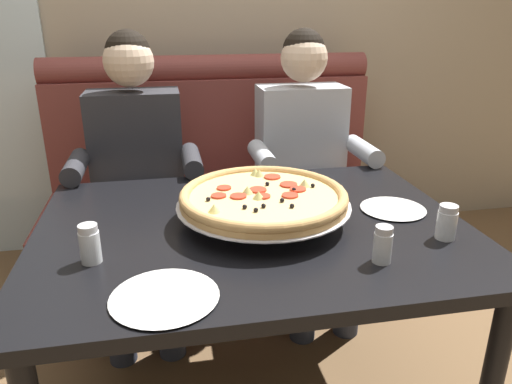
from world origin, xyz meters
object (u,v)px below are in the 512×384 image
Objects in this scene: shaker_pepper_flakes at (446,224)px; plate_near_left at (393,207)px; booth_bench at (219,204)px; pizza at (264,198)px; plate_near_right at (164,295)px; diner_left at (137,167)px; shaker_parmesan at (90,246)px; diner_right at (306,158)px; shaker_oregano at (382,247)px; dining_table at (253,246)px; patio_chair at (31,130)px.

shaker_pepper_flakes is 0.48× the size of plate_near_left.
booth_bench is 3.11× the size of pizza.
shaker_pepper_flakes is 0.41× the size of plate_near_right.
plate_near_right is at bearing -84.56° from diner_left.
shaker_parmesan is 0.50× the size of plate_near_left.
diner_left is at bearing 121.39° from pizza.
diner_right reaches higher than shaker_pepper_flakes.
shaker_pepper_flakes is at bearing 21.56° from shaker_oregano.
diner_right is (0.38, -0.27, 0.31)m from booth_bench.
patio_chair is at bearing 117.20° from dining_table.
dining_table is 1.04× the size of diner_right.
dining_table is at bearing -177.25° from plate_near_left.
patio_chair reaches higher than dining_table.
plate_near_right is (-0.31, -0.38, -0.07)m from pizza.
dining_table is 1.54× the size of patio_chair.
shaker_pepper_flakes is at bearing -76.86° from plate_near_left.
diner_left is 5.00× the size of plate_near_right.
pizza is at bearing 50.72° from plate_near_right.
diner_right is 0.77m from pizza.
shaker_pepper_flakes reaches higher than plate_near_right.
plate_near_right is 2.89m from patio_chair.
diner_left is at bearing 141.79° from plate_near_left.
dining_table is 12.39× the size of shaker_parmesan.
dining_table is 0.16m from pizza.
pizza is at bearing -87.83° from booth_bench.
diner_left is 2.34× the size of pizza.
patio_chair is at bearing 119.46° from shaker_oregano.
diner_left is 1.20m from shaker_oregano.
dining_table is 0.49m from plate_near_left.
booth_bench is 16.32× the size of shaker_pepper_flakes.
booth_bench is 6.63× the size of plate_near_right.
plate_near_left is (0.19, 0.32, -0.03)m from shaker_oregano.
shaker_pepper_flakes is at bearing -20.88° from dining_table.
diner_right is 1.00m from shaker_oregano.
shaker_pepper_flakes is (0.53, -1.17, 0.37)m from booth_bench.
pizza is at bearing -58.61° from diner_left.
patio_chair reaches higher than shaker_pepper_flakes.
booth_bench is at bearing 78.19° from plate_near_right.
booth_bench is 1.35m from shaker_oregano.
diner_right is 11.90× the size of shaker_parmesan.
shaker_oregano is (0.67, -1.00, 0.05)m from diner_left.
shaker_parmesan is 0.96m from plate_near_left.
diner_left reaches higher than shaker_oregano.
diner_right reaches higher than patio_chair.
pizza is (0.42, -0.68, 0.09)m from diner_left.
diner_left is at bearing 118.51° from dining_table.
shaker_pepper_flakes is at bearing -65.52° from booth_bench.
shaker_pepper_flakes is (0.50, -0.22, -0.04)m from pizza.
shaker_parmesan is at bearing -161.78° from dining_table.
shaker_oregano is 0.57m from plate_near_right.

